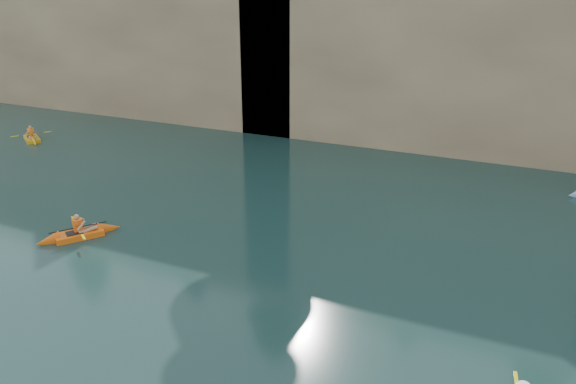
% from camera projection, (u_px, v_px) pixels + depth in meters
% --- Properties ---
extents(cliff, '(70.00, 16.00, 12.00)m').
position_uv_depth(cliff, '(452.00, 21.00, 34.10)').
color(cliff, '#CCB87C').
rests_on(cliff, ground).
extents(cliff_slab_west, '(26.00, 2.40, 10.56)m').
position_uv_depth(cliff_slab_west, '(111.00, 31.00, 35.65)').
color(cliff_slab_west, tan).
rests_on(cliff_slab_west, ground).
extents(cliff_slab_center, '(24.00, 2.40, 11.40)m').
position_uv_depth(cliff_slab_center, '(469.00, 39.00, 27.16)').
color(cliff_slab_center, tan).
rests_on(cliff_slab_center, ground).
extents(sea_cave_west, '(4.50, 1.00, 4.00)m').
position_uv_depth(sea_cave_west, '(135.00, 86.00, 35.54)').
color(sea_cave_west, black).
rests_on(sea_cave_west, ground).
extents(sea_cave_center, '(3.50, 1.00, 3.20)m').
position_uv_depth(sea_cave_center, '(344.00, 114.00, 30.38)').
color(sea_cave_center, black).
rests_on(sea_cave_center, ground).
extents(kayaker_orange, '(2.21, 2.73, 1.09)m').
position_uv_depth(kayaker_orange, '(79.00, 234.00, 19.77)').
color(kayaker_orange, '#FF6310').
rests_on(kayaker_orange, ground).
extents(kayaker_yellow, '(2.52, 1.99, 1.06)m').
position_uv_depth(kayaker_yellow, '(32.00, 138.00, 31.16)').
color(kayaker_yellow, orange).
rests_on(kayaker_yellow, ground).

